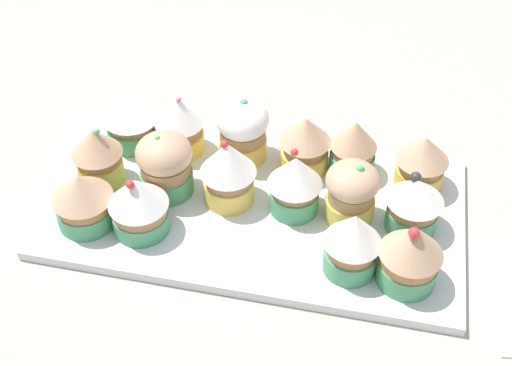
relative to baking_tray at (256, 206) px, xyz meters
The scene contains 18 objects.
ground_plane 2.10cm from the baking_tray, ahead, with size 180.00×180.00×3.00cm, color #B2A899.
baking_tray is the anchor object (origin of this frame).
cupcake_0 19.04cm from the baking_tray, 158.92° to the right, with size 5.91×5.91×6.89cm.
cupcake_1 12.88cm from the baking_tray, 142.80° to the right, with size 5.31×5.31×7.20cm.
cupcake_2 9.23cm from the baking_tray, 120.93° to the right, with size 5.93×5.93×7.09cm.
cupcake_3 9.24cm from the baking_tray, 66.78° to the right, with size 6.13×6.13×8.03cm.
cupcake_4 13.52cm from the baking_tray, 33.40° to the right, with size 5.77×5.77×7.81cm.
cupcake_5 18.66cm from the baking_tray, 23.38° to the right, with size 6.70×6.70×6.57cm.
cupcake_6 17.34cm from the baking_tray, behind, with size 6.03×6.03×7.07cm.
cupcake_7 11.17cm from the baking_tray, behind, with size 5.70×5.70×7.57cm.
cupcake_8 6.20cm from the baking_tray, behind, with size 5.92×5.92×7.69cm.
cupcake_9 5.73cm from the baking_tray, ahead, with size 6.16×6.16×8.30cm.
cupcake_10 11.12cm from the baking_tray, ahead, with size 6.21×6.21×7.74cm.
cupcake_11 18.60cm from the baking_tray, ahead, with size 5.73×5.73×7.49cm.
cupcake_12 18.89cm from the baking_tray, 156.06° to the left, with size 6.25×6.25×7.94cm.
cupcake_13 13.99cm from the baking_tray, 147.30° to the left, with size 5.77×5.77×7.60cm.
cupcake_14 13.42cm from the baking_tray, 29.20° to the left, with size 6.34×6.34×7.31cm.
cupcake_15 18.81cm from the baking_tray, 20.82° to the left, with size 6.48×6.48×6.60cm.
Camera 1 is at (-11.22, 52.68, 55.82)cm, focal length 48.48 mm.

